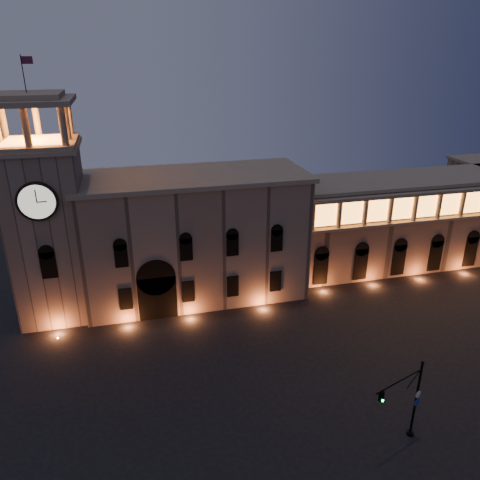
% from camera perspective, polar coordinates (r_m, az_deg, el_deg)
% --- Properties ---
extents(ground, '(160.00, 160.00, 0.00)m').
position_cam_1_polar(ground, '(51.54, 1.12, -17.52)').
color(ground, black).
rests_on(ground, ground).
extents(government_building, '(30.80, 12.80, 17.60)m').
position_cam_1_polar(government_building, '(65.30, -5.62, 0.45)').
color(government_building, '#846B56').
rests_on(government_building, ground).
extents(clock_tower, '(9.80, 9.80, 32.40)m').
position_cam_1_polar(clock_tower, '(63.32, -22.31, 1.72)').
color(clock_tower, '#846B56').
rests_on(clock_tower, ground).
extents(colonnade_wing, '(40.60, 11.50, 14.50)m').
position_cam_1_polar(colonnade_wing, '(79.48, 19.24, 2.23)').
color(colonnade_wing, '#7F6651').
rests_on(colonnade_wing, ground).
extents(traffic_light, '(5.71, 2.24, 8.22)m').
position_cam_1_polar(traffic_light, '(45.87, 19.92, -18.04)').
color(traffic_light, black).
rests_on(traffic_light, ground).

